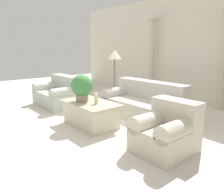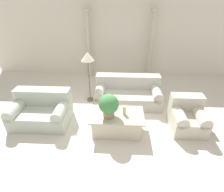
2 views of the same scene
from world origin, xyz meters
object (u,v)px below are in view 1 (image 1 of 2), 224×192
(sofa_long, at_px, (144,103))
(armchair, at_px, (167,130))
(floor_lamp, at_px, (115,58))
(coffee_table, at_px, (91,114))
(loveseat, at_px, (60,93))
(potted_plant, at_px, (82,87))

(sofa_long, distance_m, armchair, 1.78)
(floor_lamp, bearing_deg, coffee_table, -58.16)
(floor_lamp, bearing_deg, loveseat, -134.41)
(loveseat, xyz_separation_m, floor_lamp, (1.07, 1.10, 0.99))
(potted_plant, distance_m, floor_lamp, 1.71)
(potted_plant, height_order, floor_lamp, floor_lamp)
(sofa_long, height_order, loveseat, same)
(loveseat, relative_size, coffee_table, 1.13)
(coffee_table, bearing_deg, armchair, 7.88)
(armchair, bearing_deg, floor_lamp, 155.96)
(sofa_long, bearing_deg, floor_lamp, 175.47)
(loveseat, xyz_separation_m, armchair, (3.66, -0.06, 0.00))
(coffee_table, bearing_deg, sofa_long, 77.28)
(potted_plant, bearing_deg, sofa_long, 71.14)
(armchair, bearing_deg, loveseat, 179.13)
(floor_lamp, distance_m, armchair, 3.00)
(coffee_table, xyz_separation_m, floor_lamp, (-0.86, 1.39, 1.08))
(potted_plant, relative_size, floor_lamp, 0.36)
(loveseat, height_order, coffee_table, loveseat)
(sofa_long, relative_size, coffee_table, 1.52)
(sofa_long, xyz_separation_m, floor_lamp, (-1.16, 0.09, 1.00))
(sofa_long, bearing_deg, potted_plant, -108.86)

